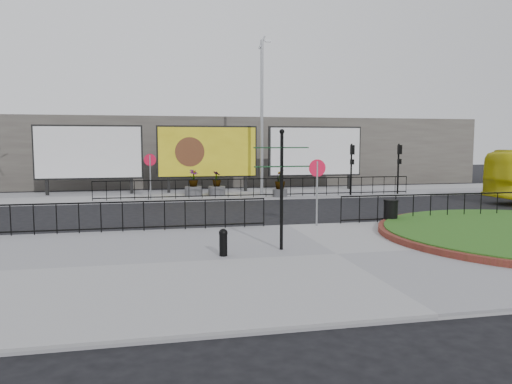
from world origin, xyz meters
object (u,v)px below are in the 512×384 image
object	(u,v)px
bollard	(223,241)
planter_c	(280,186)
billboard_mid	(207,152)
lamp_post	(262,115)
planter_b	(217,187)
litter_bin	(391,212)
planter_a	(193,187)
fingerpost_sign	(282,177)

from	to	relation	value
bollard	planter_c	size ratio (longest dim) A/B	0.50
billboard_mid	bollard	distance (m)	17.74
lamp_post	planter_b	bearing A→B (deg)	-180.00
billboard_mid	planter_b	world-z (taller)	billboard_mid
litter_bin	planter_c	distance (m)	10.14
bollard	lamp_post	bearing A→B (deg)	73.41
planter_a	planter_b	size ratio (longest dim) A/B	1.06
billboard_mid	planter_c	size ratio (longest dim) A/B	4.12
billboard_mid	planter_b	size ratio (longest dim) A/B	4.35
litter_bin	fingerpost_sign	bearing A→B (deg)	-146.14
bollard	litter_bin	size ratio (longest dim) A/B	0.82
lamp_post	fingerpost_sign	world-z (taller)	lamp_post
lamp_post	bollard	bearing A→B (deg)	-106.59
bollard	planter_b	distance (m)	15.69
billboard_mid	lamp_post	bearing A→B (deg)	-33.25
lamp_post	planter_b	world-z (taller)	lamp_post
billboard_mid	planter_b	xyz separation A→B (m)	(0.30, -1.97, -2.00)
billboard_mid	lamp_post	world-z (taller)	lamp_post
fingerpost_sign	planter_c	bearing A→B (deg)	76.72
lamp_post	fingerpost_sign	distance (m)	15.62
planter_a	planter_c	xyz separation A→B (m)	(4.76, -1.60, 0.10)
planter_b	billboard_mid	bearing A→B (deg)	98.65
lamp_post	planter_c	bearing A→B (deg)	-66.59
bollard	planter_c	world-z (taller)	planter_c
lamp_post	litter_bin	distance (m)	12.58
billboard_mid	fingerpost_sign	size ratio (longest dim) A/B	1.78
fingerpost_sign	planter_a	xyz separation A→B (m)	(-1.19, 15.13, -1.57)
litter_bin	planter_c	world-z (taller)	planter_c
planter_a	bollard	bearing A→B (deg)	-92.09
planter_b	bollard	bearing A→B (deg)	-97.07
billboard_mid	fingerpost_sign	distance (m)	17.10
fingerpost_sign	bollard	bearing A→B (deg)	-164.40
bollard	planter_b	bearing A→B (deg)	82.93
lamp_post	billboard_mid	bearing A→B (deg)	146.75
lamp_post	planter_a	bearing A→B (deg)	-180.00
lamp_post	planter_c	distance (m)	4.43
fingerpost_sign	litter_bin	xyz separation A→B (m)	(5.26, 3.53, -1.63)
fingerpost_sign	planter_a	size ratio (longest dim) A/B	2.29
litter_bin	planter_c	xyz separation A→B (m)	(-1.69, 10.00, 0.17)
fingerpost_sign	planter_b	bearing A→B (deg)	90.86
planter_b	planter_c	world-z (taller)	planter_c
billboard_mid	lamp_post	size ratio (longest dim) A/B	0.67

